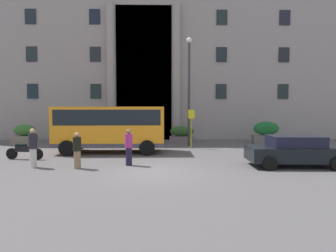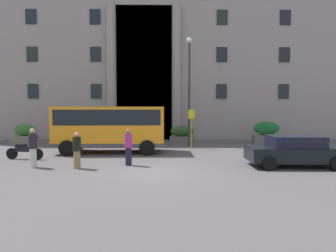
# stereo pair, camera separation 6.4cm
# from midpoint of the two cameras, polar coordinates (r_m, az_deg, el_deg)

# --- Properties ---
(ground_plane) EXTENTS (80.00, 64.00, 0.12)m
(ground_plane) POSITION_cam_midpoint_polar(r_m,az_deg,el_deg) (11.95, -3.26, -9.77)
(ground_plane) COLOR #575255
(office_building_facade) EXTENTS (41.57, 9.65, 19.51)m
(office_building_facade) POSITION_cam_midpoint_polar(r_m,az_deg,el_deg) (29.97, -1.86, 17.05)
(office_building_facade) COLOR gray
(office_building_facade) RESTS_ON ground_plane
(orange_minibus) EXTENTS (6.62, 2.77, 2.84)m
(orange_minibus) POSITION_cam_midpoint_polar(r_m,az_deg,el_deg) (17.48, -11.83, 0.11)
(orange_minibus) COLOR orange
(orange_minibus) RESTS_ON ground_plane
(bus_stop_sign) EXTENTS (0.44, 0.08, 2.66)m
(bus_stop_sign) POSITION_cam_midpoint_polar(r_m,az_deg,el_deg) (19.02, 4.73, 0.30)
(bus_stop_sign) COLOR #949416
(bus_stop_sign) RESTS_ON ground_plane
(hedge_planter_west) EXTENTS (1.83, 0.75, 1.31)m
(hedge_planter_west) POSITION_cam_midpoint_polar(r_m,az_deg,el_deg) (23.48, -16.83, -1.74)
(hedge_planter_west) COLOR gray
(hedge_planter_west) RESTS_ON ground_plane
(hedge_planter_entrance_right) EXTENTS (2.03, 0.71, 1.33)m
(hedge_planter_entrance_right) POSITION_cam_midpoint_polar(r_m,az_deg,el_deg) (22.60, 2.81, -1.77)
(hedge_planter_entrance_right) COLOR slate
(hedge_planter_entrance_right) RESTS_ON ground_plane
(hedge_planter_far_west) EXTENTS (1.73, 0.90, 1.51)m
(hedge_planter_far_west) POSITION_cam_midpoint_polar(r_m,az_deg,el_deg) (24.51, -27.52, -1.54)
(hedge_planter_far_west) COLOR gray
(hedge_planter_far_west) RESTS_ON ground_plane
(hedge_planter_east) EXTENTS (2.13, 0.73, 1.72)m
(hedge_planter_east) POSITION_cam_midpoint_polar(r_m,az_deg,el_deg) (23.34, 19.49, -1.32)
(hedge_planter_east) COLOR slate
(hedge_planter_east) RESTS_ON ground_plane
(hedge_planter_far_east) EXTENTS (1.40, 0.97, 1.44)m
(hedge_planter_far_east) POSITION_cam_midpoint_polar(r_m,az_deg,el_deg) (22.39, -9.32, -1.71)
(hedge_planter_far_east) COLOR gray
(hedge_planter_far_east) RESTS_ON ground_plane
(parked_coupe_end) EXTENTS (4.34, 2.08, 1.45)m
(parked_coupe_end) POSITION_cam_midpoint_polar(r_m,az_deg,el_deg) (14.23, 24.54, -4.67)
(parked_coupe_end) COLOR black
(parked_coupe_end) RESTS_ON ground_plane
(motorcycle_far_end) EXTENTS (2.07, 0.55, 0.89)m
(motorcycle_far_end) POSITION_cam_midpoint_polar(r_m,az_deg,el_deg) (16.72, -27.68, -4.57)
(motorcycle_far_end) COLOR black
(motorcycle_far_end) RESTS_ON ground_plane
(pedestrian_woman_dark_dress) EXTENTS (0.36, 0.36, 1.64)m
(pedestrian_woman_dark_dress) POSITION_cam_midpoint_polar(r_m,az_deg,el_deg) (13.17, -18.34, -4.80)
(pedestrian_woman_dark_dress) COLOR #886949
(pedestrian_woman_dark_dress) RESTS_ON ground_plane
(pedestrian_woman_with_bag) EXTENTS (0.36, 0.36, 1.80)m
(pedestrian_woman_with_bag) POSITION_cam_midpoint_polar(r_m,az_deg,el_deg) (14.15, -26.18, -4.06)
(pedestrian_woman_with_bag) COLOR beige
(pedestrian_woman_with_bag) RESTS_ON ground_plane
(pedestrian_man_crossing) EXTENTS (0.36, 0.36, 1.73)m
(pedestrian_man_crossing) POSITION_cam_midpoint_polar(r_m,az_deg,el_deg) (13.34, -8.22, -4.35)
(pedestrian_man_crossing) COLOR black
(pedestrian_man_crossing) RESTS_ON ground_plane
(lamppost_plaza_centre) EXTENTS (0.40, 0.40, 7.91)m
(lamppost_plaza_centre) POSITION_cam_midpoint_polar(r_m,az_deg,el_deg) (20.57, 4.25, 8.72)
(lamppost_plaza_centre) COLOR #333339
(lamppost_plaza_centre) RESTS_ON ground_plane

